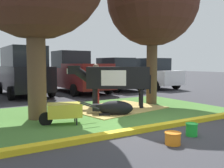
# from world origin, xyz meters

# --- Properties ---
(ground_plane) EXTENTS (80.00, 80.00, 0.00)m
(ground_plane) POSITION_xyz_m (0.00, 0.00, 0.00)
(ground_plane) COLOR #38383D
(grass_island) EXTENTS (8.20, 4.97, 0.02)m
(grass_island) POSITION_xyz_m (-0.10, 2.24, 0.01)
(grass_island) COLOR #477A33
(grass_island) RESTS_ON ground
(curb_yellow) EXTENTS (9.40, 0.24, 0.12)m
(curb_yellow) POSITION_xyz_m (-0.10, -0.40, 0.06)
(curb_yellow) COLOR yellow
(curb_yellow) RESTS_ON ground
(hay_bedding) EXTENTS (3.58, 2.94, 0.04)m
(hay_bedding) POSITION_xyz_m (0.42, 2.56, 0.03)
(hay_bedding) COLOR tan
(hay_bedding) RESTS_ON ground
(shade_tree_right) EXTENTS (3.67, 3.67, 6.04)m
(shade_tree_right) POSITION_xyz_m (2.30, 2.82, 4.17)
(shade_tree_right) COLOR brown
(shade_tree_right) RESTS_ON ground
(cow_holstein) EXTENTS (2.79, 2.09, 1.58)m
(cow_holstein) POSITION_xyz_m (0.53, 2.82, 1.13)
(cow_holstein) COLOR black
(cow_holstein) RESTS_ON ground
(calf_lying) EXTENTS (1.28, 0.99, 0.48)m
(calf_lying) POSITION_xyz_m (-0.26, 1.58, 0.24)
(calf_lying) COLOR black
(calf_lying) RESTS_ON ground
(person_handler) EXTENTS (0.53, 0.34, 1.65)m
(person_handler) POSITION_xyz_m (0.20, 3.75, 0.89)
(person_handler) COLOR maroon
(person_handler) RESTS_ON ground
(wheelbarrow) EXTENTS (1.61, 0.91, 0.63)m
(wheelbarrow) POSITION_xyz_m (-2.08, 1.29, 0.39)
(wheelbarrow) COLOR gold
(wheelbarrow) RESTS_ON ground
(bucket_orange) EXTENTS (0.34, 0.34, 0.26)m
(bucket_orange) POSITION_xyz_m (-0.77, -1.50, 0.13)
(bucket_orange) COLOR orange
(bucket_orange) RESTS_ON ground
(bucket_green) EXTENTS (0.29, 0.29, 0.30)m
(bucket_green) POSITION_xyz_m (0.05, -1.27, 0.15)
(bucket_green) COLOR green
(bucket_green) RESTS_ON ground
(suv_black) EXTENTS (2.22, 4.65, 2.52)m
(suv_black) POSITION_xyz_m (-1.58, 8.45, 1.27)
(suv_black) COLOR black
(suv_black) RESTS_ON ground
(pickup_truck_maroon) EXTENTS (2.34, 5.45, 2.42)m
(pickup_truck_maroon) POSITION_xyz_m (1.44, 8.52, 1.11)
(pickup_truck_maroon) COLOR maroon
(pickup_truck_maroon) RESTS_ON ground
(sedan_silver) EXTENTS (2.12, 4.45, 2.02)m
(sedan_silver) POSITION_xyz_m (4.08, 8.44, 0.98)
(sedan_silver) COLOR silver
(sedan_silver) RESTS_ON ground
(hatchback_white) EXTENTS (2.12, 4.45, 2.02)m
(hatchback_white) POSITION_xyz_m (6.74, 8.13, 0.98)
(hatchback_white) COLOR silver
(hatchback_white) RESTS_ON ground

